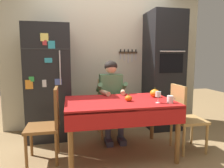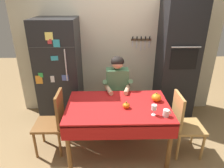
{
  "view_description": "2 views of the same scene",
  "coord_description": "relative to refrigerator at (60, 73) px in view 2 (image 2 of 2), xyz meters",
  "views": [
    {
      "loc": [
        -0.63,
        -2.44,
        1.3
      ],
      "look_at": [
        -0.06,
        0.29,
        0.93
      ],
      "focal_mm": 32.55,
      "sensor_mm": 36.0,
      "label": 1
    },
    {
      "loc": [
        -0.14,
        -2.28,
        2.11
      ],
      "look_at": [
        -0.08,
        0.16,
        1.03
      ],
      "focal_mm": 32.17,
      "sensor_mm": 36.0,
      "label": 2
    }
  ],
  "objects": [
    {
      "name": "refrigerator",
      "position": [
        0.0,
        0.0,
        0.0
      ],
      "size": [
        0.68,
        0.71,
        1.8
      ],
      "color": "black",
      "rests_on": "ground"
    },
    {
      "name": "wine_glass",
      "position": [
        1.38,
        -1.12,
        -0.06
      ],
      "size": [
        0.07,
        0.07,
        0.14
      ],
      "color": "white",
      "rests_on": "dining_table"
    },
    {
      "name": "back_wall_assembly",
      "position": [
        1.0,
        0.39,
        0.4
      ],
      "size": [
        3.7,
        0.13,
        2.6
      ],
      "color": "beige",
      "rests_on": "ground"
    },
    {
      "name": "seated_person",
      "position": [
        0.97,
        -0.28,
        -0.16
      ],
      "size": [
        0.47,
        0.55,
        1.25
      ],
      "color": "#38384C",
      "rests_on": "ground"
    },
    {
      "name": "chair_behind_person",
      "position": [
        0.97,
        -0.09,
        -0.39
      ],
      "size": [
        0.4,
        0.4,
        0.93
      ],
      "color": "tan",
      "rests_on": "ground"
    },
    {
      "name": "pumpkin_medium",
      "position": [
        1.5,
        -0.75,
        -0.1
      ],
      "size": [
        0.14,
        0.14,
        0.13
      ],
      "color": "orange",
      "rests_on": "dining_table"
    },
    {
      "name": "chair_left_side",
      "position": [
        0.05,
        -0.85,
        -0.39
      ],
      "size": [
        0.4,
        0.4,
        0.93
      ],
      "color": "brown",
      "rests_on": "ground"
    },
    {
      "name": "coffee_mug",
      "position": [
        1.53,
        -1.15,
        -0.11
      ],
      "size": [
        0.1,
        0.08,
        0.09
      ],
      "color": "white",
      "rests_on": "dining_table"
    },
    {
      "name": "chair_right_side",
      "position": [
        1.85,
        -0.95,
        -0.39
      ],
      "size": [
        0.4,
        0.4,
        0.93
      ],
      "color": "tan",
      "rests_on": "ground"
    },
    {
      "name": "wall_oven",
      "position": [
        2.0,
        0.04,
        0.15
      ],
      "size": [
        0.6,
        0.64,
        2.1
      ],
      "color": "black",
      "rests_on": "ground"
    },
    {
      "name": "dining_table",
      "position": [
        0.95,
        -0.88,
        -0.24
      ],
      "size": [
        1.4,
        0.9,
        0.74
      ],
      "color": "brown",
      "rests_on": "ground"
    },
    {
      "name": "ground_plane",
      "position": [
        0.95,
        -0.96,
        -0.9
      ],
      "size": [
        10.0,
        10.0,
        0.0
      ],
      "primitive_type": "plane",
      "color": "#93754C",
      "rests_on": "ground"
    },
    {
      "name": "pumpkin_large",
      "position": [
        1.05,
        -0.94,
        -0.12
      ],
      "size": [
        0.1,
        0.1,
        0.1
      ],
      "color": "orange",
      "rests_on": "dining_table"
    }
  ]
}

